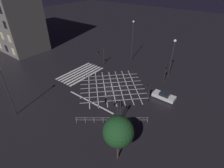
{
  "coord_description": "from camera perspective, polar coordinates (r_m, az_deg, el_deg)",
  "views": [
    {
      "loc": [
        23.4,
        18.14,
        19.34
      ],
      "look_at": [
        0.0,
        0.0,
        0.63
      ],
      "focal_mm": 28.0,
      "sensor_mm": 36.0,
      "label": 1
    }
  ],
  "objects": [
    {
      "name": "waiting_car",
      "position": [
        33.06,
        16.64,
        -3.71
      ],
      "size": [
        1.73,
        4.07,
        1.4
      ],
      "rotation": [
        0.0,
        0.0,
        -1.57
      ],
      "color": "silver",
      "rests_on": "ground_plane"
    },
    {
      "name": "traffic_light_nw_main",
      "position": [
        36.87,
        17.12,
        4.49
      ],
      "size": [
        0.39,
        0.36,
        4.23
      ],
      "color": "#2D2D30",
      "rests_on": "ground_plane"
    },
    {
      "name": "traffic_light_sw_main",
      "position": [
        42.59,
        -3.73,
        9.85
      ],
      "size": [
        2.4,
        0.36,
        4.28
      ],
      "color": "#2D2D30",
      "rests_on": "ground_plane"
    },
    {
      "name": "traffic_light_ne_main",
      "position": [
        25.21,
        2.87,
        -7.91
      ],
      "size": [
        0.39,
        0.36,
        4.34
      ],
      "rotation": [
        0.0,
        0.0,
        3.14
      ],
      "color": "#2D2D30",
      "rests_on": "ground_plane"
    },
    {
      "name": "pedestrian_railing",
      "position": [
        26.98,
        0.0,
        -11.5
      ],
      "size": [
        6.7,
        8.63,
        1.05
      ],
      "rotation": [
        0.0,
        0.0,
        2.23
      ],
      "color": "#B7B7BC",
      "rests_on": "ground_plane"
    },
    {
      "name": "street_tree_near",
      "position": [
        19.93,
        2.11,
        -15.31
      ],
      "size": [
        3.55,
        3.55,
        6.42
      ],
      "color": "#473323",
      "rests_on": "ground_plane"
    },
    {
      "name": "traffic_light_median_north",
      "position": [
        29.99,
        11.73,
        -1.89
      ],
      "size": [
        0.36,
        0.39,
        3.96
      ],
      "rotation": [
        0.0,
        0.0,
        -1.57
      ],
      "color": "#2D2D30",
      "rests_on": "ground_plane"
    },
    {
      "name": "street_lamp_east",
      "position": [
        38.17,
        19.4,
        10.52
      ],
      "size": [
        0.58,
        0.58,
        8.47
      ],
      "color": "#2D2D30",
      "rests_on": "ground_plane"
    },
    {
      "name": "ground_plane",
      "position": [
        35.37,
        0.0,
        -0.87
      ],
      "size": [
        200.0,
        200.0,
        0.0
      ],
      "primitive_type": "plane",
      "color": "black"
    },
    {
      "name": "road_markings",
      "position": [
        37.87,
        -6.1,
        1.37
      ],
      "size": [
        15.65,
        19.5,
        0.01
      ],
      "color": "silver",
      "rests_on": "ground_plane"
    },
    {
      "name": "traffic_light_ne_cross",
      "position": [
        25.69,
        -0.41,
        -7.0
      ],
      "size": [
        0.36,
        2.48,
        4.19
      ],
      "rotation": [
        0.0,
        0.0,
        -1.57
      ],
      "color": "#2D2D30",
      "rests_on": "ground_plane"
    },
    {
      "name": "street_lamp_far",
      "position": [
        44.89,
        6.79,
        15.83
      ],
      "size": [
        0.5,
        0.5,
        10.03
      ],
      "color": "#2D2D30",
      "rests_on": "ground_plane"
    },
    {
      "name": "street_lamp_west",
      "position": [
        29.73,
        -31.56,
        -0.14
      ],
      "size": [
        0.48,
        0.48,
        8.46
      ],
      "color": "#2D2D30",
      "rests_on": "ground_plane"
    }
  ]
}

